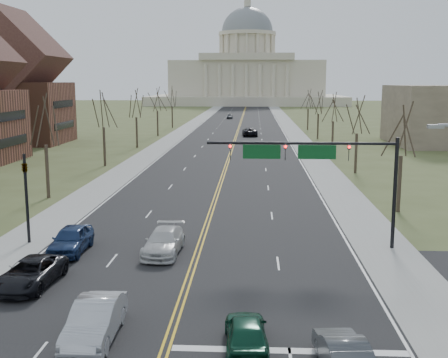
# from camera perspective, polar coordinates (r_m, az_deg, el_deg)

# --- Properties ---
(ground) EXTENTS (600.00, 600.00, 0.00)m
(ground) POSITION_cam_1_polar(r_m,az_deg,el_deg) (24.76, -5.55, -15.68)
(ground) COLOR #464E27
(ground) RESTS_ON ground
(road) EXTENTS (20.00, 380.00, 0.01)m
(road) POSITION_cam_1_polar(r_m,az_deg,el_deg) (132.55, 1.53, 5.27)
(road) COLOR black
(road) RESTS_ON ground
(cross_road) EXTENTS (120.00, 14.00, 0.01)m
(cross_road) POSITION_cam_1_polar(r_m,az_deg,el_deg) (30.23, -3.84, -10.79)
(cross_road) COLOR black
(cross_road) RESTS_ON ground
(sidewalk_left) EXTENTS (4.00, 380.00, 0.03)m
(sidewalk_left) POSITION_cam_1_polar(r_m,az_deg,el_deg) (133.41, -3.65, 5.29)
(sidewalk_left) COLOR gray
(sidewalk_left) RESTS_ON ground
(sidewalk_right) EXTENTS (4.00, 380.00, 0.03)m
(sidewalk_right) POSITION_cam_1_polar(r_m,az_deg,el_deg) (132.78, 6.74, 5.22)
(sidewalk_right) COLOR gray
(sidewalk_right) RESTS_ON ground
(center_line) EXTENTS (0.42, 380.00, 0.01)m
(center_line) POSITION_cam_1_polar(r_m,az_deg,el_deg) (132.55, 1.53, 5.28)
(center_line) COLOR gold
(center_line) RESTS_ON road
(edge_line_left) EXTENTS (0.15, 380.00, 0.01)m
(edge_line_left) POSITION_cam_1_polar(r_m,az_deg,el_deg) (133.17, -2.70, 5.29)
(edge_line_left) COLOR silver
(edge_line_left) RESTS_ON road
(edge_line_right) EXTENTS (0.15, 380.00, 0.01)m
(edge_line_right) POSITION_cam_1_polar(r_m,az_deg,el_deg) (132.65, 5.79, 5.23)
(edge_line_right) COLOR silver
(edge_line_right) RESTS_ON road
(stop_bar) EXTENTS (9.50, 0.50, 0.01)m
(stop_bar) POSITION_cam_1_polar(r_m,az_deg,el_deg) (23.66, 6.68, -16.94)
(stop_bar) COLOR silver
(stop_bar) RESTS_ON road
(capitol) EXTENTS (90.00, 60.00, 50.00)m
(capitol) POSITION_cam_1_polar(r_m,az_deg,el_deg) (272.03, 2.35, 10.63)
(capitol) COLOR beige
(capitol) RESTS_ON ground
(signal_mast) EXTENTS (12.12, 0.44, 7.20)m
(signal_mast) POSITION_cam_1_polar(r_m,az_deg,el_deg) (36.13, 9.31, 1.95)
(signal_mast) COLOR black
(signal_mast) RESTS_ON ground
(signal_left) EXTENTS (0.32, 0.36, 6.00)m
(signal_left) POSITION_cam_1_polar(r_m,az_deg,el_deg) (39.22, -19.47, -0.90)
(signal_left) COLOR black
(signal_left) RESTS_ON ground
(tree_r_0) EXTENTS (3.74, 3.74, 8.50)m
(tree_r_0) POSITION_cam_1_polar(r_m,az_deg,el_deg) (47.79, 17.65, 4.48)
(tree_r_0) COLOR #34291E
(tree_r_0) RESTS_ON ground
(tree_l_0) EXTENTS (3.96, 3.96, 9.00)m
(tree_l_0) POSITION_cam_1_polar(r_m,az_deg,el_deg) (53.68, -17.76, 5.44)
(tree_l_0) COLOR #34291E
(tree_l_0) RESTS_ON ground
(tree_r_1) EXTENTS (3.74, 3.74, 8.50)m
(tree_r_1) POSITION_cam_1_polar(r_m,az_deg,el_deg) (67.29, 13.40, 6.11)
(tree_r_1) COLOR #34291E
(tree_r_1) RESTS_ON ground
(tree_l_1) EXTENTS (3.96, 3.96, 9.00)m
(tree_l_1) POSITION_cam_1_polar(r_m,az_deg,el_deg) (72.70, -12.18, 6.73)
(tree_l_1) COLOR #34291E
(tree_l_1) RESTS_ON ground
(tree_r_2) EXTENTS (3.74, 3.74, 8.50)m
(tree_r_2) POSITION_cam_1_polar(r_m,az_deg,el_deg) (87.01, 11.06, 6.99)
(tree_r_2) COLOR #34291E
(tree_r_2) RESTS_ON ground
(tree_l_2) EXTENTS (3.96, 3.96, 9.00)m
(tree_l_2) POSITION_cam_1_polar(r_m,az_deg,el_deg) (92.13, -8.93, 7.45)
(tree_l_2) COLOR #34291E
(tree_l_2) RESTS_ON ground
(tree_r_3) EXTENTS (3.74, 3.74, 8.50)m
(tree_r_3) POSITION_cam_1_polar(r_m,az_deg,el_deg) (106.83, 9.58, 7.54)
(tree_r_3) COLOR #34291E
(tree_r_3) RESTS_ON ground
(tree_l_3) EXTENTS (3.96, 3.96, 9.00)m
(tree_l_3) POSITION_cam_1_polar(r_m,az_deg,el_deg) (111.76, -6.80, 7.91)
(tree_l_3) COLOR #34291E
(tree_l_3) RESTS_ON ground
(tree_r_4) EXTENTS (3.74, 3.74, 8.50)m
(tree_r_4) POSITION_cam_1_polar(r_m,az_deg,el_deg) (126.71, 8.56, 7.92)
(tree_r_4) COLOR #34291E
(tree_r_4) RESTS_ON ground
(tree_l_4) EXTENTS (3.96, 3.96, 9.00)m
(tree_l_4) POSITION_cam_1_polar(r_m,az_deg,el_deg) (131.51, -5.31, 8.22)
(tree_l_4) COLOR #34291E
(tree_l_4) RESTS_ON ground
(bldg_left_far) EXTENTS (17.10, 14.28, 23.25)m
(bldg_left_far) POSITION_cam_1_polar(r_m,az_deg,el_deg) (104.65, -20.55, 8.66)
(bldg_left_far) COLOR brown
(bldg_left_far) RESTS_ON ground
(car_nb_inner_lead) EXTENTS (1.97, 4.32, 1.44)m
(car_nb_inner_lead) POSITION_cam_1_polar(r_m,az_deg,el_deg) (23.37, 2.28, -15.29)
(car_nb_inner_lead) COLOR #0E3F2B
(car_nb_inner_lead) RESTS_ON road
(car_nb_outer_lead) EXTENTS (1.95, 4.56, 1.46)m
(car_nb_outer_lead) POSITION_cam_1_polar(r_m,az_deg,el_deg) (22.10, 12.05, -17.03)
(car_nb_outer_lead) COLOR #424548
(car_nb_outer_lead) RESTS_ON road
(car_sb_inner_lead) EXTENTS (1.85, 5.05, 1.65)m
(car_sb_inner_lead) POSITION_cam_1_polar(r_m,az_deg,el_deg) (24.69, -12.98, -13.84)
(car_sb_inner_lead) COLOR #A9ACB2
(car_sb_inner_lead) RESTS_ON road
(car_sb_outer_lead) EXTENTS (2.70, 5.32, 1.44)m
(car_sb_outer_lead) POSITION_cam_1_polar(r_m,az_deg,el_deg) (31.57, -19.05, -9.02)
(car_sb_outer_lead) COLOR black
(car_sb_outer_lead) RESTS_ON road
(car_sb_inner_second) EXTENTS (2.32, 5.31, 1.52)m
(car_sb_inner_second) POSITION_cam_1_polar(r_m,az_deg,el_deg) (35.52, -6.13, -6.35)
(car_sb_inner_second) COLOR silver
(car_sb_inner_second) RESTS_ON road
(car_sb_outer_second) EXTENTS (2.02, 4.93, 1.67)m
(car_sb_outer_second) POSITION_cam_1_polar(r_m,az_deg,el_deg) (36.80, -15.29, -5.95)
(car_sb_outer_second) COLOR navy
(car_sb_outer_second) RESTS_ON road
(car_far_nb) EXTENTS (3.17, 6.19, 1.67)m
(car_far_nb) POSITION_cam_1_polar(r_m,az_deg,el_deg) (111.63, 2.64, 4.83)
(car_far_nb) COLOR black
(car_far_nb) RESTS_ON road
(car_far_sb) EXTENTS (1.75, 4.18, 1.41)m
(car_far_sb) POSITION_cam_1_polar(r_m,az_deg,el_deg) (163.12, 0.58, 6.39)
(car_far_sb) COLOR #4B4E53
(car_far_sb) RESTS_ON road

